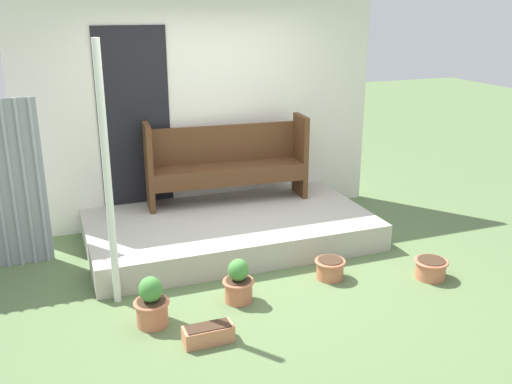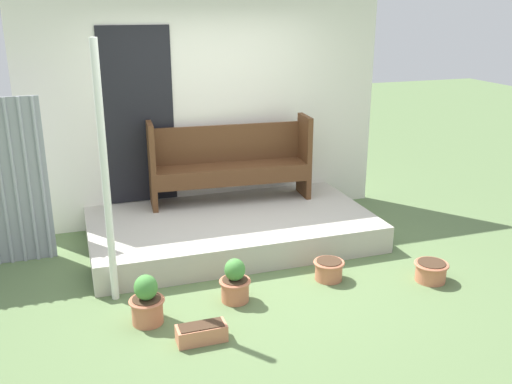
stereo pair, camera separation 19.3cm
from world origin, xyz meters
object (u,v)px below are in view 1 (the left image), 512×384
at_px(support_post, 107,179).
at_px(planter_box_rect, 208,334).
at_px(flower_pot_right, 330,268).
at_px(flower_pot_middle, 238,283).
at_px(flower_pot_far_right, 431,268).
at_px(flower_pot_left, 152,304).
at_px(bench, 227,159).

xyz_separation_m(support_post, planter_box_rect, (0.58, -0.92, -1.07)).
bearing_deg(flower_pot_right, support_post, 172.13).
bearing_deg(flower_pot_middle, flower_pot_far_right, -6.86).
relative_size(flower_pot_left, planter_box_rect, 1.10).
xyz_separation_m(support_post, flower_pot_middle, (1.01, -0.38, -0.96)).
height_order(flower_pot_left, planter_box_rect, flower_pot_left).
distance_m(support_post, flower_pot_left, 1.10).
bearing_deg(flower_pot_far_right, planter_box_rect, -172.47).
bearing_deg(flower_pot_right, bench, 105.37).
bearing_deg(bench, flower_pot_right, -70.54).
height_order(support_post, flower_pot_far_right, support_post).
xyz_separation_m(bench, flower_pot_middle, (-0.49, -1.84, -0.62)).
xyz_separation_m(flower_pot_right, flower_pot_far_right, (0.91, -0.34, -0.00)).
xyz_separation_m(support_post, flower_pot_far_right, (2.89, -0.61, -1.03)).
bearing_deg(planter_box_rect, flower_pot_left, 131.39).
bearing_deg(bench, support_post, -131.84).
relative_size(flower_pot_left, flower_pot_right, 1.44).
distance_m(bench, flower_pot_right, 1.92).
height_order(support_post, flower_pot_right, support_post).
height_order(flower_pot_left, flower_pot_middle, flower_pot_left).
relative_size(support_post, planter_box_rect, 5.79).
bearing_deg(flower_pot_middle, support_post, 159.20).
bearing_deg(flower_pot_left, flower_pot_middle, 8.82).
bearing_deg(support_post, flower_pot_left, -66.88).
bearing_deg(bench, flower_pot_middle, -100.93).
distance_m(flower_pot_middle, flower_pot_far_right, 1.90).
height_order(bench, flower_pot_left, bench).
xyz_separation_m(bench, planter_box_rect, (-0.93, -2.37, -0.73)).
relative_size(bench, flower_pot_far_right, 5.79).
xyz_separation_m(flower_pot_middle, flower_pot_right, (0.97, 0.11, -0.07)).
distance_m(support_post, bench, 2.12).
height_order(flower_pot_far_right, planter_box_rect, flower_pot_far_right).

